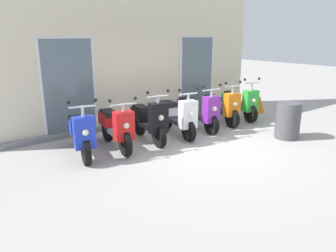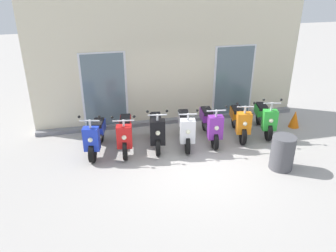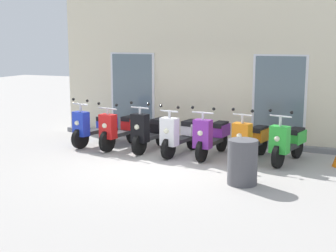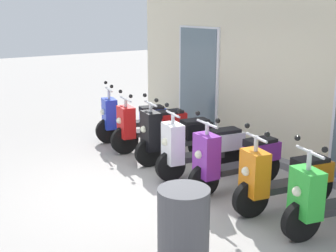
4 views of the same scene
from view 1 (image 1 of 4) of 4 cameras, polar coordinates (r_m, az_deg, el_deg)
ground_plane at (r=7.10m, az=6.70°, el=-3.59°), size 40.00×40.00×0.00m
storefront_facade at (r=8.85m, az=-5.40°, el=13.05°), size 8.10×0.50×3.98m
scooter_blue at (r=6.64m, az=-15.19°, el=-1.29°), size 0.68×1.56×1.23m
scooter_red at (r=6.90m, az=-9.25°, el=-0.09°), size 0.62×1.62×1.18m
scooter_black at (r=7.28m, az=-3.33°, el=1.04°), size 0.59×1.54×1.24m
scooter_white at (r=7.71m, az=1.67°, el=1.87°), size 0.62×1.61×1.22m
scooter_purple at (r=8.23m, az=5.37°, el=2.72°), size 0.57×1.65×1.23m
scooter_orange at (r=8.89m, az=9.35°, el=3.39°), size 0.64×1.56×1.21m
scooter_green at (r=9.50m, az=12.55°, el=4.08°), size 0.68×1.55×1.23m
traffic_cone at (r=10.45m, az=15.84°, el=3.75°), size 0.32×0.32×0.52m
trash_bin at (r=8.00m, az=20.40°, el=0.91°), size 0.55×0.55×0.84m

